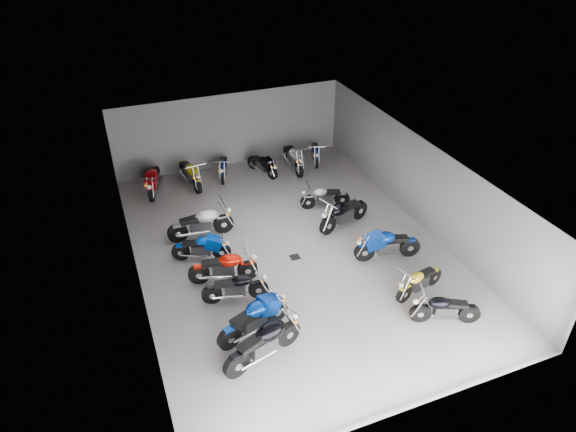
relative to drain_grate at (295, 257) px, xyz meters
name	(u,v)px	position (x,y,z in m)	size (l,w,h in m)	color
ground	(289,249)	(0.00, 0.50, -0.01)	(14.00, 14.00, 0.00)	#A19E99
wall_back	(230,130)	(0.00, 7.50, 1.59)	(10.00, 0.10, 3.20)	slate
wall_left	(132,242)	(-5.00, 0.50, 1.59)	(0.10, 14.00, 3.20)	slate
wall_right	(420,182)	(5.00, 0.50, 1.59)	(0.10, 14.00, 3.20)	slate
ceiling	(289,165)	(0.00, 0.50, 3.21)	(10.00, 14.00, 0.04)	black
drain_grate	(295,257)	(0.00, 0.00, 0.00)	(0.32, 0.32, 0.01)	black
motorcycle_left_a	(264,342)	(-2.39, -3.76, 0.57)	(2.33, 0.90, 1.06)	black
motorcycle_left_b	(254,318)	(-2.33, -2.81, 0.55)	(2.24, 0.85, 1.01)	black
motorcycle_left_c	(236,287)	(-2.41, -1.30, 0.47)	(1.98, 0.56, 0.88)	black
motorcycle_left_d	(224,267)	(-2.49, -0.31, 0.52)	(2.16, 0.67, 0.96)	black
motorcycle_left_e	(202,248)	(-2.89, 1.02, 0.47)	(1.88, 0.83, 0.87)	black
motorcycle_left_f	(201,223)	(-2.58, 2.31, 0.56)	(2.35, 0.46, 1.03)	black
motorcycle_right_a	(445,309)	(2.77, -4.33, 0.47)	(1.89, 0.87, 0.87)	black
motorcycle_right_b	(419,281)	(2.80, -3.03, 0.45)	(1.88, 0.64, 0.84)	black
motorcycle_right_c	(387,245)	(2.79, -1.15, 0.53)	(2.24, 0.63, 0.99)	black
motorcycle_right_e	(343,213)	(2.33, 1.10, 0.55)	(2.23, 0.88, 1.01)	black
motorcycle_right_f	(325,197)	(2.26, 2.55, 0.46)	(1.92, 0.55, 0.85)	black
motorcycle_back_a	(154,180)	(-3.63, 6.15, 0.53)	(0.80, 2.18, 0.98)	black
motorcycle_back_b	(190,173)	(-2.13, 6.16, 0.54)	(0.55, 2.26, 0.99)	black
motorcycle_back_c	(224,167)	(-0.67, 6.35, 0.45)	(0.75, 1.84, 0.84)	black
motorcycle_back_d	(263,165)	(0.95, 6.00, 0.44)	(0.79, 1.79, 0.82)	black
motorcycle_back_e	(293,157)	(2.35, 5.96, 0.55)	(0.49, 2.32, 1.02)	black
motorcycle_back_f	(315,152)	(3.53, 6.26, 0.45)	(0.73, 1.82, 0.83)	black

